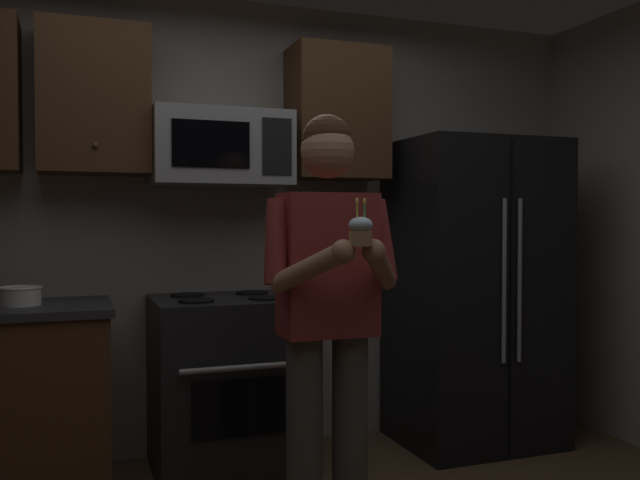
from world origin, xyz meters
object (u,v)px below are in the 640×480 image
(bowl_large_white, at_px, (20,295))
(oven_range, at_px, (226,384))
(cupcake, at_px, (361,231))
(microwave, at_px, (221,148))
(refrigerator, at_px, (474,292))
(person, at_px, (328,303))

(bowl_large_white, bearing_deg, oven_range, -0.84)
(cupcake, bearing_deg, oven_range, 99.44)
(microwave, xyz_separation_m, cupcake, (0.22, -1.42, -0.43))
(microwave, distance_m, cupcake, 1.50)
(refrigerator, relative_size, person, 1.02)
(person, bearing_deg, bowl_large_white, 141.04)
(person, bearing_deg, microwave, 101.21)
(microwave, height_order, cupcake, microwave)
(oven_range, relative_size, refrigerator, 0.52)
(oven_range, relative_size, bowl_large_white, 4.76)
(refrigerator, bearing_deg, bowl_large_white, 178.77)
(bowl_large_white, xyz_separation_m, person, (1.22, -0.98, 0.03))
(refrigerator, distance_m, person, 1.59)
(microwave, bearing_deg, oven_range, -90.02)
(person, height_order, cupcake, person)
(oven_range, relative_size, cupcake, 5.36)
(microwave, height_order, refrigerator, microwave)
(microwave, xyz_separation_m, person, (0.22, -1.09, -0.72))
(microwave, relative_size, refrigerator, 0.41)
(person, bearing_deg, oven_range, 102.55)
(oven_range, bearing_deg, bowl_large_white, 179.16)
(oven_range, height_order, refrigerator, refrigerator)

